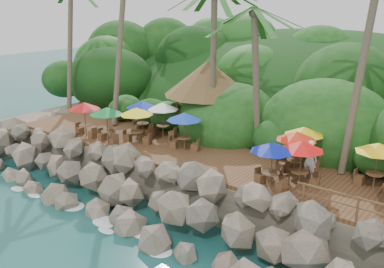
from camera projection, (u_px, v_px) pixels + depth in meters
The scene contains 10 objects.
ground at pixel (114, 232), 20.52m from camera, with size 140.00×140.00×0.00m, color #19514F.
land_base at pixel (274, 133), 32.33m from camera, with size 32.00×25.20×2.10m, color gray.
jungle_hill at pixel (313, 125), 38.32m from camera, with size 44.80×28.00×15.40m, color #143811.
seawall at pixel (143, 196), 21.70m from camera, with size 29.00×4.00×2.30m, color gray, non-canonical shape.
terrace at pixel (192, 154), 24.42m from camera, with size 26.00×5.00×0.20m, color brown.
jungle_foliage at pixel (267, 150), 31.88m from camera, with size 44.00×16.00×12.00m, color #143811, non-canonical shape.
foam_line at pixel (119, 229), 20.74m from camera, with size 25.20×0.80×0.06m.
palapa at pixel (208, 78), 27.51m from camera, with size 5.64×5.64×4.60m.
dining_clusters at pixel (217, 127), 22.84m from camera, with size 20.45×5.21×2.17m.
waiter at pixel (310, 159), 20.68m from camera, with size 0.69×0.45×1.89m, color white.
Camera 1 is at (14.04, -12.23, 10.46)m, focal length 40.76 mm.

